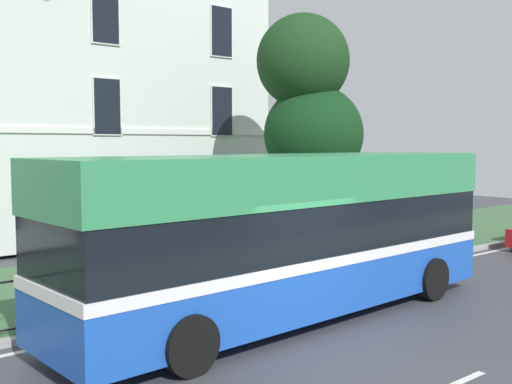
{
  "coord_description": "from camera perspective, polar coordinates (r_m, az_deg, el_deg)",
  "views": [
    {
      "loc": [
        -7.48,
        -6.65,
        3.53
      ],
      "look_at": [
        1.56,
        4.42,
        2.39
      ],
      "focal_mm": 42.59,
      "sensor_mm": 36.0,
      "label": 1
    }
  ],
  "objects": [
    {
      "name": "ground_plane",
      "position": [
        11.46,
        4.06,
        -13.45
      ],
      "size": [
        60.0,
        56.0,
        0.18
      ],
      "color": "#3D3E45"
    },
    {
      "name": "evergreen_tree",
      "position": [
        20.47,
        4.89,
        4.21
      ],
      "size": [
        4.42,
        4.42,
        7.68
      ],
      "color": "#423328",
      "rests_on": "ground_plane"
    },
    {
      "name": "single_decker_bus",
      "position": [
        12.28,
        3.33,
        -3.83
      ],
      "size": [
        10.34,
        3.01,
        3.3
      ],
      "rotation": [
        0.0,
        0.0,
        0.05
      ],
      "color": "blue",
      "rests_on": "ground_plane"
    },
    {
      "name": "iron_verge_railing",
      "position": [
        13.23,
        -8.01,
        -8.16
      ],
      "size": [
        19.95,
        0.04,
        0.97
      ],
      "color": "black",
      "rests_on": "ground_plane"
    },
    {
      "name": "litter_bin",
      "position": [
        15.85,
        0.86,
        -5.67
      ],
      "size": [
        0.45,
        0.45,
        1.18
      ],
      "color": "black",
      "rests_on": "ground_plane"
    }
  ]
}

